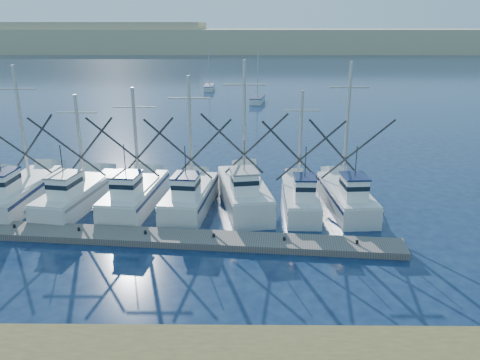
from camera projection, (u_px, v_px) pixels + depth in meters
The scene contains 6 objects.
ground at pixel (263, 291), 21.92m from camera, with size 500.00×500.00×0.00m, color #0C1836.
floating_dock at pixel (146, 237), 27.05m from camera, with size 29.34×1.96×0.39m, color #69635E.
dune_ridge at pixel (246, 40), 219.62m from camera, with size 360.00×60.00×10.00m, color tan.
trawler_fleet at pixel (155, 195), 31.48m from camera, with size 28.61×8.57×9.72m.
sailboat_near at pixel (257, 100), 74.65m from camera, with size 2.67×5.42×8.10m.
sailboat_far at pixel (209, 87), 89.35m from camera, with size 1.80×5.91×8.10m.
Camera 1 is at (-0.91, -19.17, 11.85)m, focal length 35.00 mm.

